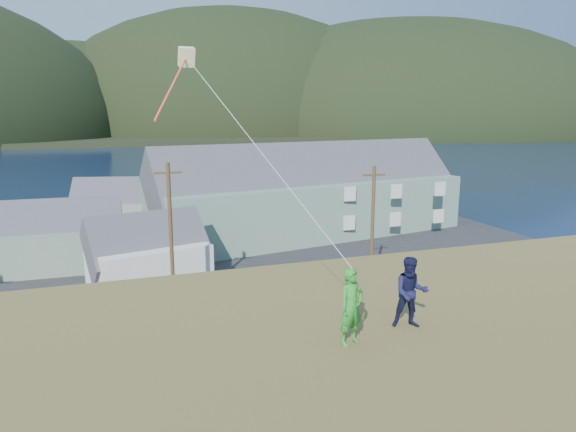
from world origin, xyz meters
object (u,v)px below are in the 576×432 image
object	(u,v)px
shed_white	(148,254)
shed_palegreen_near	(62,237)
kite_flyer_navy	(411,292)
wharf	(93,209)
shed_palegreen_far	(124,207)
kite_flyer_green	(351,307)
lodge	(312,193)

from	to	relation	value
shed_white	shed_palegreen_near	bearing A→B (deg)	116.70
shed_palegreen_near	shed_white	world-z (taller)	shed_palegreen_near
shed_white	kite_flyer_navy	distance (m)	27.49
wharf	shed_palegreen_far	size ratio (longest dim) A/B	2.26
kite_flyer_green	shed_palegreen_far	bearing A→B (deg)	76.54
wharf	shed_palegreen_near	xyz separation A→B (m)	(-1.54, -25.01, 2.11)
lodge	shed_white	xyz separation A→B (m)	(-17.04, -11.20, -1.91)
kite_flyer_green	kite_flyer_navy	bearing A→B (deg)	-5.89
kite_flyer_navy	shed_palegreen_far	bearing A→B (deg)	117.22
shed_palegreen_near	wharf	bearing A→B (deg)	88.12
shed_white	shed_palegreen_far	size ratio (longest dim) A/B	0.81
kite_flyer_navy	kite_flyer_green	bearing A→B (deg)	-147.48
shed_white	kite_flyer_green	xyz separation A→B (m)	(2.87, -26.91, 5.58)
shed_white	wharf	bearing A→B (deg)	83.78
wharf	shed_palegreen_far	world-z (taller)	shed_palegreen_far
shed_palegreen_far	kite_flyer_green	xyz separation A→B (m)	(3.99, -46.00, 5.41)
shed_palegreen_near	lodge	bearing A→B (deg)	11.65
lodge	shed_palegreen_near	size ratio (longest dim) A/B	3.56
shed_palegreen_far	kite_flyer_navy	distance (m)	46.28
kite_flyer_green	shed_white	bearing A→B (deg)	77.66
wharf	shed_palegreen_near	bearing A→B (deg)	-93.52
lodge	kite_flyer_green	world-z (taller)	lodge
wharf	shed_palegreen_far	bearing A→B (deg)	-74.74
shed_palegreen_near	shed_palegreen_far	size ratio (longest dim) A/B	0.83
shed_palegreen_near	kite_flyer_navy	xyz separation A→B (m)	(10.87, -33.60, 5.53)
lodge	kite_flyer_green	xyz separation A→B (m)	(-14.17, -38.11, 3.67)
lodge	shed_white	distance (m)	20.48
lodge	shed_palegreen_far	distance (m)	19.87
lodge	shed_palegreen_near	xyz separation A→B (m)	(-23.24, -4.11, -1.87)
shed_palegreen_near	kite_flyer_navy	world-z (taller)	kite_flyer_navy
kite_flyer_green	wharf	bearing A→B (deg)	78.86
wharf	kite_flyer_navy	xyz separation A→B (m)	(9.34, -58.61, 7.64)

